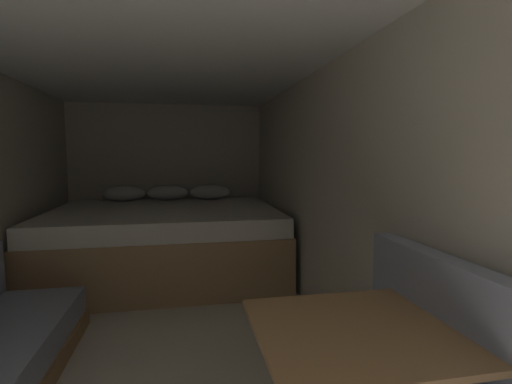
# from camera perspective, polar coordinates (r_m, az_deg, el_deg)

# --- Properties ---
(ground_plane) EXTENTS (7.50, 7.50, 0.00)m
(ground_plane) POSITION_cam_1_polar(r_m,az_deg,el_deg) (3.04, -14.81, -21.81)
(ground_plane) COLOR beige
(wall_back) EXTENTS (2.75, 0.05, 2.11)m
(wall_back) POSITION_cam_1_polar(r_m,az_deg,el_deg) (5.48, -13.27, 1.95)
(wall_back) COLOR beige
(wall_back) RESTS_ON ground
(wall_right) EXTENTS (0.05, 5.50, 2.11)m
(wall_right) POSITION_cam_1_polar(r_m,az_deg,el_deg) (2.95, 11.84, -1.09)
(wall_right) COLOR beige
(wall_right) RESTS_ON ground
(ceiling_slab) EXTENTS (2.75, 5.50, 0.05)m
(ceiling_slab) POSITION_cam_1_polar(r_m,az_deg,el_deg) (2.80, -15.99, 20.70)
(ceiling_slab) COLOR white
(ceiling_slab) RESTS_ON wall_left
(bed) EXTENTS (2.53, 2.01, 0.98)m
(bed) POSITION_cam_1_polar(r_m,az_deg,el_deg) (4.52, -13.57, -7.18)
(bed) COLOR tan
(bed) RESTS_ON ground
(dinette_table) EXTENTS (0.76, 0.72, 0.73)m
(dinette_table) POSITION_cam_1_polar(r_m,az_deg,el_deg) (1.61, 14.87, -22.25)
(dinette_table) COLOR #9E7247
(dinette_table) RESTS_ON ground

